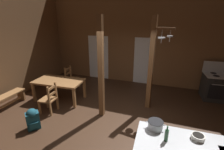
% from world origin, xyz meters
% --- Properties ---
extents(ground_plane, '(8.64, 7.87, 0.10)m').
position_xyz_m(ground_plane, '(0.00, 0.00, -0.05)').
color(ground_plane, '#382316').
extents(wall_back, '(8.64, 0.14, 4.56)m').
position_xyz_m(wall_back, '(0.00, 3.60, 2.28)').
color(wall_back, brown).
rests_on(wall_back, ground_plane).
extents(glazed_door_back_left, '(1.00, 0.01, 2.05)m').
position_xyz_m(glazed_door_back_left, '(-1.76, 3.53, 1.02)').
color(glazed_door_back_left, white).
rests_on(glazed_door_back_left, ground_plane).
extents(glazed_panel_back_right, '(0.84, 0.01, 2.05)m').
position_xyz_m(glazed_panel_back_right, '(0.39, 3.53, 1.02)').
color(glazed_panel_back_right, white).
rests_on(glazed_panel_back_right, ground_plane).
extents(stove_range, '(1.20, 0.90, 1.32)m').
position_xyz_m(stove_range, '(3.27, 2.92, 0.48)').
color(stove_range, '#242424').
rests_on(stove_range, ground_plane).
extents(support_post_with_pot_rack, '(0.64, 0.24, 2.91)m').
position_xyz_m(support_post_with_pot_rack, '(0.94, 1.49, 1.55)').
color(support_post_with_pot_rack, brown).
rests_on(support_post_with_pot_rack, ground_plane).
extents(support_post_center, '(0.14, 0.14, 2.91)m').
position_xyz_m(support_post_center, '(-0.36, 0.58, 1.45)').
color(support_post_center, brown).
rests_on(support_post_center, ground_plane).
extents(dining_table, '(1.75, 1.00, 0.74)m').
position_xyz_m(dining_table, '(-2.18, 0.98, 0.65)').
color(dining_table, olive).
rests_on(dining_table, ground_plane).
extents(ladderback_chair_near_window, '(0.47, 0.47, 0.95)m').
position_xyz_m(ladderback_chair_near_window, '(-1.96, 0.17, 0.45)').
color(ladderback_chair_near_window, olive).
rests_on(ladderback_chair_near_window, ground_plane).
extents(ladderback_chair_by_post, '(0.44, 0.44, 0.95)m').
position_xyz_m(ladderback_chair_by_post, '(-2.33, 1.97, 0.45)').
color(ladderback_chair_by_post, olive).
rests_on(ladderback_chair_by_post, ground_plane).
extents(bench_along_left_wall, '(0.38, 1.21, 0.44)m').
position_xyz_m(bench_along_left_wall, '(-3.49, -0.06, 0.30)').
color(bench_along_left_wall, olive).
rests_on(bench_along_left_wall, ground_plane).
extents(backpack, '(0.39, 0.39, 0.60)m').
position_xyz_m(backpack, '(-1.83, -0.65, 0.31)').
color(backpack, '#194756').
rests_on(backpack, ground_plane).
extents(stockpot_on_counter, '(0.35, 0.28, 0.16)m').
position_xyz_m(stockpot_on_counter, '(1.28, -0.76, 0.96)').
color(stockpot_on_counter, '#B7BABF').
rests_on(stockpot_on_counter, kitchen_island).
extents(mixing_bowl_on_counter, '(0.22, 0.22, 0.08)m').
position_xyz_m(mixing_bowl_on_counter, '(1.98, -0.80, 0.92)').
color(mixing_bowl_on_counter, silver).
rests_on(mixing_bowl_on_counter, kitchen_island).
extents(bottle_tall_on_counter, '(0.06, 0.06, 0.29)m').
position_xyz_m(bottle_tall_on_counter, '(1.48, -1.03, 1.00)').
color(bottle_tall_on_counter, '#2D5638').
rests_on(bottle_tall_on_counter, kitchen_island).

